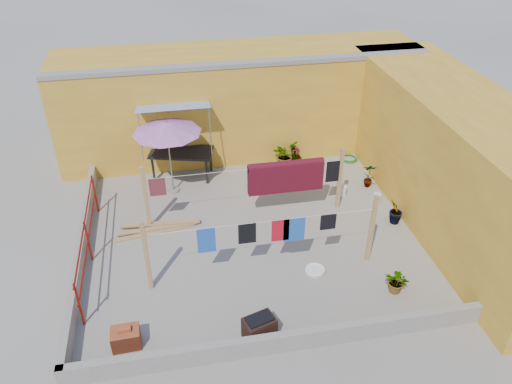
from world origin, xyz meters
The scene contains 21 objects.
ground centered at (0.00, 0.00, 0.00)m, with size 80.00×80.00×0.00m, color #9E998E.
wall_back centered at (0.50, 4.69, 1.61)m, with size 11.00×3.27×3.21m.
wall_right centered at (5.20, 0.00, 1.60)m, with size 2.40×9.00×3.20m, color gold.
parapet_front centered at (0.00, -3.58, 0.22)m, with size 8.30×0.16×0.44m, color gray.
parapet_left centered at (-4.08, 0.00, 0.22)m, with size 0.16×7.30×0.44m, color gray.
red_railing centered at (-3.85, -0.20, 0.72)m, with size 0.05×4.20×1.10m.
clothesline_rig centered at (0.83, 0.54, 1.08)m, with size 5.09×2.35×1.80m.
patio_umbrella centered at (-1.82, 2.41, 1.99)m, with size 2.23×2.23×2.21m.
outdoor_table centered at (-1.49, 3.20, 0.76)m, with size 1.96×1.33×0.84m.
brick_stack centered at (-2.98, -2.91, 0.20)m, with size 0.56×0.41×0.48m.
lumber_pile centered at (-2.31, 0.66, 0.06)m, with size 2.16×0.61×0.13m.
brazier centered at (-0.43, -3.20, 0.26)m, with size 0.69×0.56×0.54m.
white_basin centered at (1.18, -1.58, 0.04)m, with size 0.46×0.46×0.08m.
water_jug_a centered at (3.62, 0.78, 0.15)m, with size 0.21×0.21×0.33m.
water_jug_b centered at (2.81, 1.31, 0.16)m, with size 0.23×0.23×0.36m.
green_hose centered at (3.70, 3.20, 0.04)m, with size 0.55×0.55×0.08m.
plant_back_a centered at (1.60, 3.20, 0.40)m, with size 0.72×0.63×0.80m, color #1D5A19.
plant_back_b centered at (1.93, 3.20, 0.34)m, with size 0.39×0.39×0.69m, color #1D5A19.
plant_right_a centered at (3.70, 1.61, 0.38)m, with size 0.40×0.27×0.76m, color #1D5A19.
plant_right_b centered at (3.70, -0.19, 0.38)m, with size 0.42×0.34×0.76m, color #1D5A19.
plant_right_c centered at (2.73, -2.51, 0.28)m, with size 0.51×0.44×0.57m, color #1D5A19.
Camera 1 is at (-1.74, -9.69, 7.78)m, focal length 35.00 mm.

